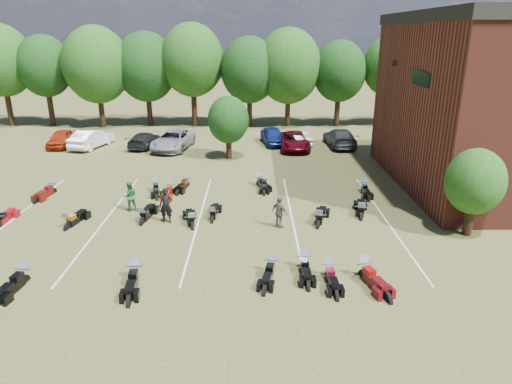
{
  "coord_description": "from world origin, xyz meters",
  "views": [
    {
      "loc": [
        -0.11,
        -19.6,
        9.48
      ],
      "look_at": [
        0.06,
        4.0,
        1.2
      ],
      "focal_mm": 32.0,
      "sensor_mm": 36.0,
      "label": 1
    }
  ],
  "objects_px": {
    "person_green": "(130,196)",
    "motorcycle_14": "(53,193)",
    "car_0": "(61,139)",
    "motorcycle_0": "(24,283)",
    "motorcycle_3": "(271,273)",
    "car_4": "(273,136)",
    "person_black": "(166,206)",
    "person_grey": "(280,212)"
  },
  "relations": [
    {
      "from": "motorcycle_0",
      "to": "person_green",
      "type": "bearing_deg",
      "value": 80.45
    },
    {
      "from": "car_4",
      "to": "person_grey",
      "type": "bearing_deg",
      "value": -101.49
    },
    {
      "from": "person_grey",
      "to": "motorcycle_0",
      "type": "bearing_deg",
      "value": 71.22
    },
    {
      "from": "car_0",
      "to": "person_green",
      "type": "bearing_deg",
      "value": -60.29
    },
    {
      "from": "car_0",
      "to": "person_grey",
      "type": "height_order",
      "value": "person_grey"
    },
    {
      "from": "person_grey",
      "to": "motorcycle_14",
      "type": "height_order",
      "value": "person_grey"
    },
    {
      "from": "motorcycle_3",
      "to": "motorcycle_14",
      "type": "xyz_separation_m",
      "value": [
        -13.22,
        10.08,
        0.0
      ]
    },
    {
      "from": "motorcycle_3",
      "to": "car_0",
      "type": "bearing_deg",
      "value": 139.58
    },
    {
      "from": "person_green",
      "to": "motorcycle_14",
      "type": "height_order",
      "value": "person_green"
    },
    {
      "from": "motorcycle_0",
      "to": "motorcycle_3",
      "type": "relative_size",
      "value": 1.07
    },
    {
      "from": "person_black",
      "to": "motorcycle_3",
      "type": "relative_size",
      "value": 0.87
    },
    {
      "from": "person_grey",
      "to": "motorcycle_0",
      "type": "height_order",
      "value": "person_grey"
    },
    {
      "from": "person_green",
      "to": "motorcycle_14",
      "type": "bearing_deg",
      "value": -45.99
    },
    {
      "from": "motorcycle_14",
      "to": "motorcycle_3",
      "type": "bearing_deg",
      "value": -27.12
    },
    {
      "from": "car_4",
      "to": "person_grey",
      "type": "distance_m",
      "value": 18.48
    },
    {
      "from": "motorcycle_0",
      "to": "motorcycle_3",
      "type": "distance_m",
      "value": 9.95
    },
    {
      "from": "car_0",
      "to": "motorcycle_0",
      "type": "xyz_separation_m",
      "value": [
        7.54,
        -23.11,
        -0.72
      ]
    },
    {
      "from": "person_black",
      "to": "person_green",
      "type": "relative_size",
      "value": 1.12
    },
    {
      "from": "car_4",
      "to": "person_black",
      "type": "bearing_deg",
      "value": -119.76
    },
    {
      "from": "motorcycle_3",
      "to": "car_4",
      "type": "bearing_deg",
      "value": 99.04
    },
    {
      "from": "car_0",
      "to": "person_green",
      "type": "distance_m",
      "value": 18.14
    },
    {
      "from": "person_green",
      "to": "car_4",
      "type": "bearing_deg",
      "value": -136.84
    },
    {
      "from": "car_4",
      "to": "motorcycle_14",
      "type": "bearing_deg",
      "value": -147.54
    },
    {
      "from": "car_4",
      "to": "person_green",
      "type": "bearing_deg",
      "value": -128.54
    },
    {
      "from": "car_0",
      "to": "motorcycle_14",
      "type": "relative_size",
      "value": 1.82
    },
    {
      "from": "car_4",
      "to": "person_green",
      "type": "distance_m",
      "value": 18.22
    },
    {
      "from": "person_green",
      "to": "person_black",
      "type": "bearing_deg",
      "value": 125.17
    },
    {
      "from": "person_green",
      "to": "motorcycle_14",
      "type": "relative_size",
      "value": 0.73
    },
    {
      "from": "car_0",
      "to": "person_black",
      "type": "relative_size",
      "value": 2.24
    },
    {
      "from": "person_black",
      "to": "person_green",
      "type": "height_order",
      "value": "person_black"
    },
    {
      "from": "motorcycle_14",
      "to": "person_green",
      "type": "bearing_deg",
      "value": -17.4
    },
    {
      "from": "car_0",
      "to": "person_grey",
      "type": "relative_size",
      "value": 2.52
    },
    {
      "from": "person_black",
      "to": "person_grey",
      "type": "relative_size",
      "value": 1.13
    },
    {
      "from": "person_grey",
      "to": "motorcycle_3",
      "type": "height_order",
      "value": "person_grey"
    },
    {
      "from": "car_4",
      "to": "motorcycle_0",
      "type": "bearing_deg",
      "value": -124.77
    },
    {
      "from": "car_4",
      "to": "person_black",
      "type": "distance_m",
      "value": 18.84
    },
    {
      "from": "car_0",
      "to": "person_green",
      "type": "xyz_separation_m",
      "value": [
        9.84,
        -15.24,
        0.12
      ]
    },
    {
      "from": "car_4",
      "to": "motorcycle_0",
      "type": "relative_size",
      "value": 1.9
    },
    {
      "from": "motorcycle_0",
      "to": "person_black",
      "type": "bearing_deg",
      "value": 59.69
    },
    {
      "from": "person_green",
      "to": "motorcycle_14",
      "type": "distance_m",
      "value": 6.36
    },
    {
      "from": "car_4",
      "to": "person_black",
      "type": "xyz_separation_m",
      "value": [
        -6.34,
        -17.74,
        0.19
      ]
    },
    {
      "from": "motorcycle_0",
      "to": "motorcycle_14",
      "type": "relative_size",
      "value": 0.99
    }
  ]
}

